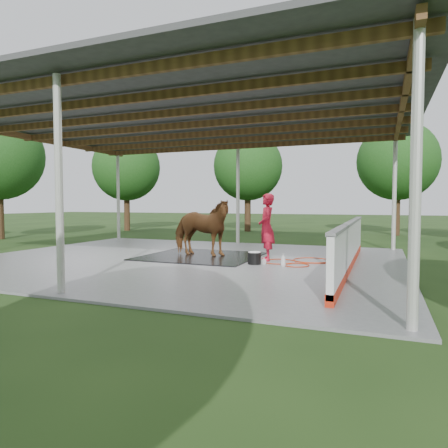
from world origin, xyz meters
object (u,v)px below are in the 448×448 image
at_px(dasher_board, 350,246).
at_px(horse, 201,228).
at_px(wash_bucket, 254,258).
at_px(handler, 267,227).

xyz_separation_m(dasher_board, horse, (-4.32, 0.64, 0.32)).
height_order(dasher_board, wash_bucket, dasher_board).
height_order(dasher_board, handler, handler).
relative_size(horse, handler, 1.07).
xyz_separation_m(horse, handler, (2.06, -0.09, 0.07)).
distance_m(dasher_board, handler, 2.36).
distance_m(handler, wash_bucket, 1.09).
bearing_deg(dasher_board, handler, 166.42).
relative_size(horse, wash_bucket, 5.65).
bearing_deg(wash_bucket, horse, 156.19).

